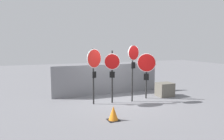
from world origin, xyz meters
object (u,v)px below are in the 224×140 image
(stop_sign_2, at_px, (133,60))
(storage_crate, at_px, (165,90))
(stop_sign_1, at_px, (112,67))
(traffic_cone_0, at_px, (113,113))
(stop_sign_0, at_px, (94,64))
(stop_sign_3, at_px, (147,66))

(stop_sign_2, distance_m, storage_crate, 2.49)
(stop_sign_1, xyz_separation_m, traffic_cone_0, (-0.78, -2.05, -1.33))
(stop_sign_2, bearing_deg, storage_crate, -10.70)
(stop_sign_1, distance_m, stop_sign_2, 1.01)
(stop_sign_0, distance_m, traffic_cone_0, 2.62)
(stop_sign_3, height_order, traffic_cone_0, stop_sign_3)
(stop_sign_3, relative_size, traffic_cone_0, 4.31)
(stop_sign_0, bearing_deg, traffic_cone_0, -117.34)
(stop_sign_1, bearing_deg, stop_sign_2, 16.17)
(stop_sign_1, height_order, stop_sign_3, stop_sign_1)
(stop_sign_0, relative_size, stop_sign_3, 1.12)
(stop_sign_3, bearing_deg, stop_sign_0, -148.27)
(stop_sign_0, relative_size, stop_sign_1, 1.04)
(stop_sign_2, xyz_separation_m, storage_crate, (1.94, 0.32, -1.53))
(storage_crate, bearing_deg, stop_sign_2, -170.56)
(stop_sign_1, height_order, storage_crate, stop_sign_1)
(stop_sign_0, distance_m, stop_sign_2, 1.76)
(stop_sign_3, relative_size, storage_crate, 2.80)
(stop_sign_0, distance_m, stop_sign_3, 2.58)
(traffic_cone_0, height_order, storage_crate, storage_crate)
(stop_sign_0, height_order, stop_sign_2, stop_sign_2)
(traffic_cone_0, bearing_deg, stop_sign_0, 90.14)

